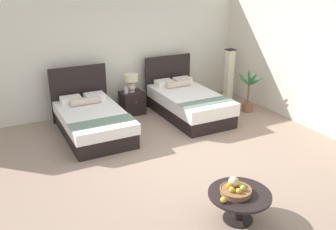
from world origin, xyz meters
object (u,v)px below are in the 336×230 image
object	(u,v)px
floor_lamp_corner	(229,75)
coffee_table	(239,199)
vase	(126,90)
potted_palm	(248,97)
table_lamp	(131,81)
bed_near_window	(92,120)
loose_apple	(223,200)
fruit_bowl	(235,189)
nightstand	(132,103)
bed_near_corner	(188,103)

from	to	relation	value
floor_lamp_corner	coffee_table	bearing A→B (deg)	-124.31
vase	potted_palm	distance (m)	2.86
vase	table_lamp	bearing A→B (deg)	21.47
bed_near_window	loose_apple	distance (m)	3.75
vase	potted_palm	world-z (taller)	potted_palm
floor_lamp_corner	potted_palm	distance (m)	0.98
table_lamp	fruit_bowl	xyz separation A→B (m)	(-0.30, -4.35, -0.31)
nightstand	potted_palm	bearing A→B (deg)	-24.58
loose_apple	floor_lamp_corner	xyz separation A→B (m)	(3.14, 4.22, 0.21)
bed_near_corner	nightstand	xyz separation A→B (m)	(-1.07, 0.74, -0.06)
potted_palm	vase	bearing A→B (deg)	157.43
coffee_table	floor_lamp_corner	xyz separation A→B (m)	(2.83, 4.15, 0.34)
bed_near_corner	table_lamp	xyz separation A→B (m)	(-1.07, 0.76, 0.47)
potted_palm	table_lamp	bearing A→B (deg)	155.04
coffee_table	loose_apple	size ratio (longest dim) A/B	10.33
fruit_bowl	potted_palm	distance (m)	4.23
bed_near_window	floor_lamp_corner	xyz separation A→B (m)	(3.74, 0.52, 0.36)
vase	floor_lamp_corner	size ratio (longest dim) A/B	0.13
nightstand	table_lamp	xyz separation A→B (m)	(-0.00, 0.02, 0.53)
bed_near_corner	vase	size ratio (longest dim) A/B	13.15
table_lamp	fruit_bowl	bearing A→B (deg)	-93.98
coffee_table	floor_lamp_corner	size ratio (longest dim) A/B	0.63
table_lamp	coffee_table	world-z (taller)	table_lamp
coffee_table	table_lamp	bearing A→B (deg)	86.71
nightstand	potted_palm	xyz separation A→B (m)	(2.48, -1.13, 0.10)
floor_lamp_corner	bed_near_window	bearing A→B (deg)	-172.07
vase	coffee_table	size ratio (longest dim) A/B	0.20
table_lamp	vase	distance (m)	0.25
nightstand	loose_apple	world-z (taller)	nightstand
bed_near_corner	coffee_table	xyz separation A→B (m)	(-1.32, -3.62, 0.00)
coffee_table	floor_lamp_corner	distance (m)	5.03
vase	loose_apple	bearing A→B (deg)	-95.37
bed_near_corner	floor_lamp_corner	size ratio (longest dim) A/B	1.66
bed_near_window	vase	bearing A→B (deg)	34.40
potted_palm	fruit_bowl	bearing A→B (deg)	-131.08
table_lamp	loose_apple	distance (m)	4.50
coffee_table	potted_palm	distance (m)	4.22
table_lamp	loose_apple	size ratio (longest dim) A/B	5.19
table_lamp	floor_lamp_corner	bearing A→B (deg)	-5.13
bed_near_window	bed_near_corner	xyz separation A→B (m)	(2.23, -0.01, 0.02)
table_lamp	floor_lamp_corner	distance (m)	2.59
nightstand	loose_apple	xyz separation A→B (m)	(-0.57, -4.43, 0.19)
table_lamp	loose_apple	bearing A→B (deg)	-97.24
loose_apple	table_lamp	bearing A→B (deg)	82.76
bed_near_window	bed_near_corner	world-z (taller)	same
fruit_bowl	loose_apple	size ratio (longest dim) A/B	5.19
bed_near_window	potted_palm	size ratio (longest dim) A/B	2.12
table_lamp	loose_apple	xyz separation A→B (m)	(-0.57, -4.45, -0.33)
vase	coffee_table	world-z (taller)	vase
bed_near_window	bed_near_corner	bearing A→B (deg)	-0.18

